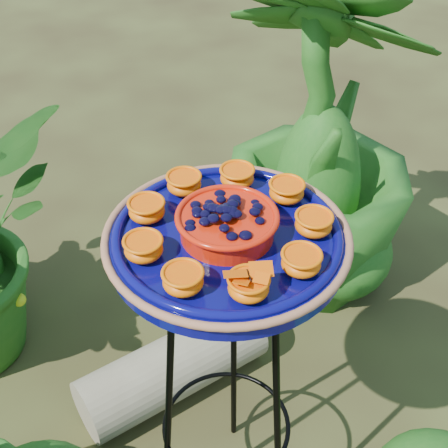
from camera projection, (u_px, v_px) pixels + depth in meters
The scene contains 4 objects.
tripod_stand at pixel (227, 366), 1.35m from camera, with size 0.40×0.40×0.84m.
feeder_dish at pixel (227, 235), 1.11m from camera, with size 0.56×0.56×0.10m.
driftwood_log at pixel (173, 368), 1.86m from camera, with size 0.19×0.19×0.57m, color gray.
shrub_back_right at pixel (322, 142), 1.97m from camera, with size 0.63×0.63×1.12m, color #1B5516.
Camera 1 is at (-0.10, -0.94, 1.60)m, focal length 50.00 mm.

